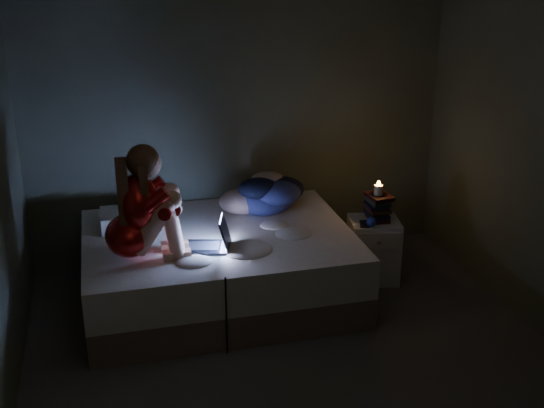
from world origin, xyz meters
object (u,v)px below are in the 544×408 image
object	(u,v)px
nightstand	(373,250)
candle	(378,189)
laptop	(204,233)
bed	(219,266)
phone	(367,225)
woman	(127,204)

from	to	relation	value
nightstand	candle	size ratio (longest dim) A/B	6.61
laptop	nightstand	xyz separation A→B (m)	(1.44, 0.27, -0.42)
bed	nightstand	xyz separation A→B (m)	(1.30, 0.02, -0.01)
bed	phone	xyz separation A→B (m)	(1.19, -0.07, 0.26)
laptop	phone	xyz separation A→B (m)	(1.34, 0.18, -0.15)
candle	nightstand	bearing A→B (deg)	-138.10
bed	laptop	distance (m)	0.50
nightstand	phone	bearing A→B (deg)	-129.90
woman	candle	world-z (taller)	woman
nightstand	candle	bearing A→B (deg)	52.72
phone	woman	bearing A→B (deg)	-165.64
bed	laptop	world-z (taller)	laptop
bed	candle	bearing A→B (deg)	1.69
bed	woman	bearing A→B (deg)	-157.36
phone	bed	bearing A→B (deg)	-175.40
candle	phone	distance (m)	0.30
bed	phone	bearing A→B (deg)	-3.23
bed	candle	size ratio (longest dim) A/B	25.38
woman	phone	world-z (taller)	woman
woman	candle	xyz separation A→B (m)	(1.99, 0.32, -0.18)
candle	phone	bearing A→B (deg)	-140.19
woman	candle	size ratio (longest dim) A/B	10.37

